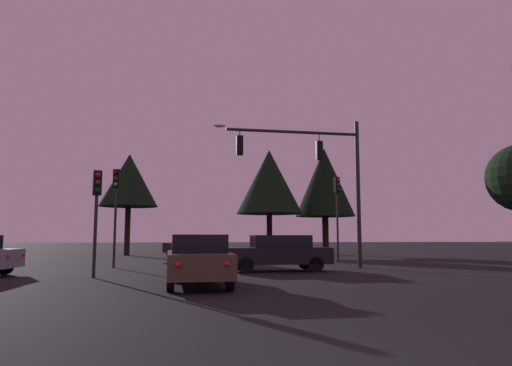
{
  "coord_description": "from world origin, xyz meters",
  "views": [
    {
      "loc": [
        -1.92,
        -5.37,
        1.47
      ],
      "look_at": [
        0.3,
        12.27,
        3.54
      ],
      "focal_mm": 32.22,
      "sensor_mm": 36.0,
      "label": 1
    }
  ],
  "objects": [
    {
      "name": "traffic_light_corner_left",
      "position": [
        -5.58,
        11.78,
        2.75
      ],
      "size": [
        0.36,
        0.39,
        3.85
      ],
      "color": "#232326",
      "rests_on": "ground"
    },
    {
      "name": "tree_center_horizon",
      "position": [
        8.37,
        31.12,
        5.88
      ],
      "size": [
        4.85,
        4.85,
        8.74
      ],
      "color": "black",
      "rests_on": "ground"
    },
    {
      "name": "traffic_light_median",
      "position": [
        -5.82,
        17.04,
        3.28
      ],
      "size": [
        0.33,
        0.37,
        4.66
      ],
      "color": "#232326",
      "rests_on": "ground"
    },
    {
      "name": "ground_plane",
      "position": [
        0.0,
        24.5,
        0.0
      ],
      "size": [
        168.0,
        168.0,
        0.0
      ],
      "primitive_type": "plane",
      "color": "black",
      "rests_on": "ground"
    },
    {
      "name": "traffic_signal_mast_arm",
      "position": [
        3.64,
        15.54,
        4.81
      ],
      "size": [
        7.04,
        0.65,
        7.0
      ],
      "color": "#232326",
      "rests_on": "ground"
    },
    {
      "name": "car_far_lane",
      "position": [
        -2.24,
        26.85,
        0.8
      ],
      "size": [
        4.29,
        4.69,
        1.52
      ],
      "color": "black",
      "rests_on": "ground"
    },
    {
      "name": "traffic_light_corner_right",
      "position": [
        6.0,
        20.15,
        3.42
      ],
      "size": [
        0.37,
        0.39,
        4.87
      ],
      "color": "#232326",
      "rests_on": "ground"
    },
    {
      "name": "car_crossing_left",
      "position": [
        1.47,
        14.1,
        0.8
      ],
      "size": [
        4.58,
        2.03,
        1.52
      ],
      "color": "black",
      "rests_on": "ground"
    },
    {
      "name": "tree_left_far",
      "position": [
        -7.38,
        31.51,
        5.84
      ],
      "size": [
        4.55,
        4.55,
        7.96
      ],
      "color": "black",
      "rests_on": "ground"
    },
    {
      "name": "car_nearside_lane",
      "position": [
        -1.92,
        8.67,
        0.8
      ],
      "size": [
        2.05,
        4.58,
        1.52
      ],
      "color": "#473828",
      "rests_on": "ground"
    },
    {
      "name": "tree_behind_sign",
      "position": [
        3.53,
        29.64,
        5.68
      ],
      "size": [
        5.09,
        5.09,
        8.2
      ],
      "color": "black",
      "rests_on": "ground"
    }
  ]
}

